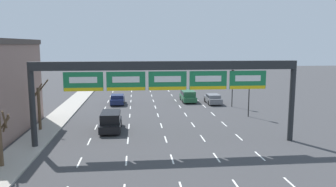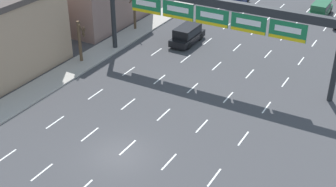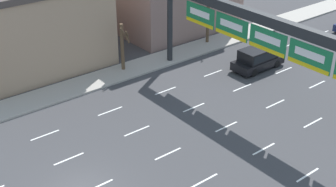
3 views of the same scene
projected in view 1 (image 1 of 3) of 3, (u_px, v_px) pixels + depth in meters
The scene contains 10 objects.
lane_dashes at pixel (169, 148), 26.22m from camera, with size 13.32×67.00×0.01m.
sign_gantry at pixel (167, 76), 26.48m from camera, with size 21.87×0.70×6.92m.
car_grey at pixel (213, 99), 45.93m from camera, with size 1.82×4.22×1.34m.
car_navy at pixel (117, 99), 45.46m from camera, with size 1.87×3.97×1.37m.
suv_green at pixel (188, 95), 47.61m from camera, with size 1.94×4.74×1.61m.
suv_black at pixel (111, 120), 31.56m from camera, with size 1.96×4.66×1.81m.
traffic_light_near_gantry at pixel (249, 89), 37.28m from camera, with size 0.30×0.35×4.57m.
traffic_light_mid_block at pixel (233, 81), 43.19m from camera, with size 0.30×0.35×4.92m.
tree_bare_closest at pixel (1, 134), 21.80m from camera, with size 0.95×1.14×3.96m.
tree_bare_third at pixel (39, 105), 31.26m from camera, with size 1.77×1.10×4.81m.
Camera 1 is at (-2.55, -11.64, 8.25)m, focal length 35.00 mm.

